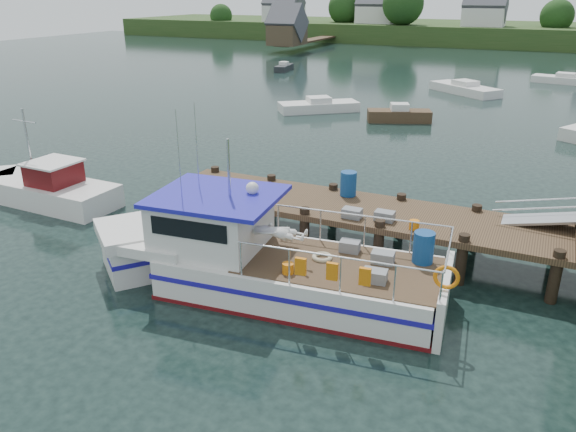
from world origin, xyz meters
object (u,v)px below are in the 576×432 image
at_px(moored_rowboat, 399,115).
at_px(moored_a, 319,106).
at_px(dock, 546,209).
at_px(moored_far, 565,80).
at_px(lobster_boat, 256,259).
at_px(work_boat, 43,188).
at_px(moored_e, 284,67).
at_px(moored_d, 465,89).

xyz_separation_m(moored_rowboat, moored_a, (-6.05, 0.84, -0.06)).
distance_m(dock, moored_far, 41.99).
height_order(lobster_boat, moored_rowboat, lobster_boat).
xyz_separation_m(dock, moored_a, (-15.33, 20.42, -1.86)).
distance_m(work_boat, moored_far, 47.39).
xyz_separation_m(dock, lobster_boat, (-7.31, -4.12, -1.29)).
bearing_deg(moored_a, moored_rowboat, -26.66).
bearing_deg(moored_rowboat, dock, -56.45).
relative_size(lobster_boat, moored_rowboat, 2.56).
bearing_deg(moored_e, work_boat, -97.12).
relative_size(lobster_boat, moored_d, 1.74).
relative_size(work_boat, moored_far, 1.23).
relative_size(dock, moored_d, 2.61).
distance_m(moored_d, moored_e, 20.68).
distance_m(moored_rowboat, moored_e, 25.94).
height_order(dock, work_boat, dock).
bearing_deg(moored_d, work_boat, -131.18).
bearing_deg(lobster_boat, moored_far, 74.59).
xyz_separation_m(lobster_boat, moored_a, (-8.03, 24.54, -0.57)).
height_order(moored_rowboat, moored_e, moored_rowboat).
relative_size(moored_a, moored_d, 0.88).
bearing_deg(moored_a, moored_far, 34.85).
bearing_deg(moored_e, dock, -73.95).
bearing_deg(work_boat, moored_d, 72.84).
xyz_separation_m(work_boat, moored_a, (3.29, 21.83, -0.22)).
relative_size(work_boat, moored_a, 1.30).
xyz_separation_m(dock, moored_far, (0.53, 41.94, -1.88)).
relative_size(lobster_boat, moored_e, 3.06).
bearing_deg(moored_far, moored_a, -131.60).
distance_m(lobster_boat, moored_far, 46.73).
bearing_deg(work_boat, moored_far, 67.84).
relative_size(lobster_boat, moored_a, 1.99).
bearing_deg(dock, lobster_boat, -150.58).
bearing_deg(dock, moored_a, 126.90).
bearing_deg(moored_rowboat, lobster_boat, -77.04).
distance_m(moored_far, moored_e, 27.50).
bearing_deg(lobster_boat, moored_e, 108.68).
distance_m(moored_a, moored_d, 14.63).
xyz_separation_m(lobster_boat, moored_rowboat, (-1.98, 23.70, -0.51)).
relative_size(dock, moored_far, 2.81).
height_order(lobster_boat, work_boat, lobster_boat).
xyz_separation_m(work_boat, moored_far, (19.15, 43.35, -0.25)).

